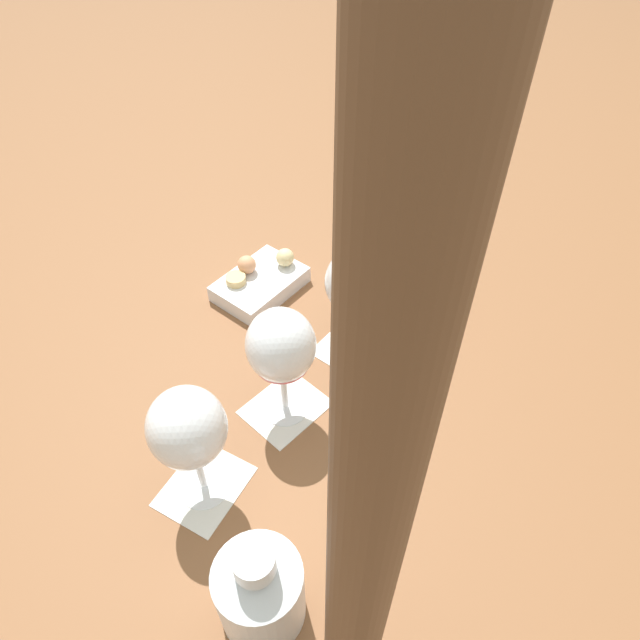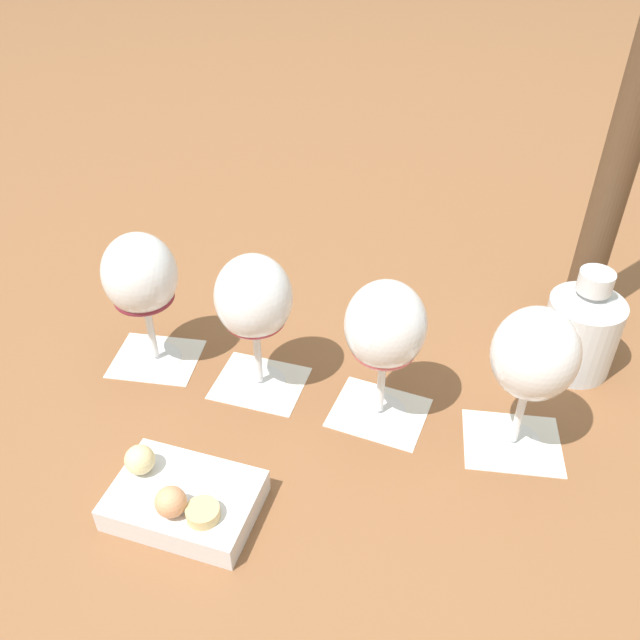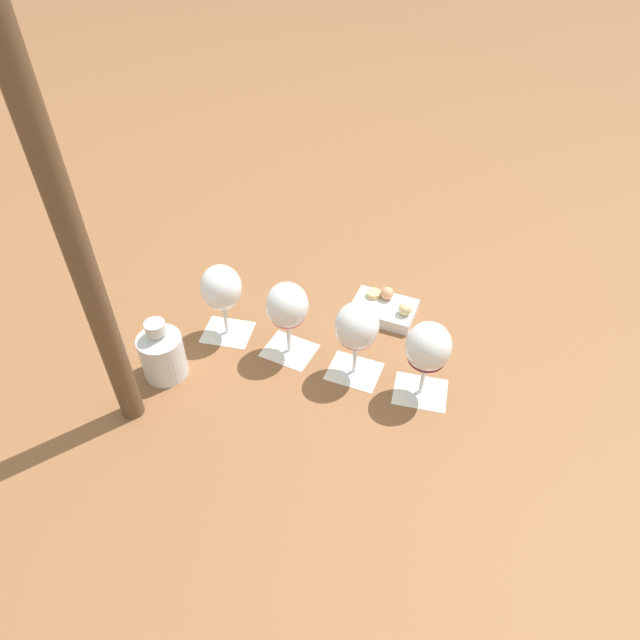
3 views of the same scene
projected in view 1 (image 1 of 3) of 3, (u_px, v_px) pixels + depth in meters
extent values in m
plane|color=brown|center=(322.00, 375.00, 0.88)|extent=(8.00, 8.00, 0.00)
cube|color=silver|center=(205.00, 486.00, 0.75)|extent=(0.14, 0.14, 0.00)
cube|color=silver|center=(285.00, 407.00, 0.83)|extent=(0.15, 0.15, 0.00)
cube|color=silver|center=(353.00, 345.00, 0.92)|extent=(0.15, 0.14, 0.00)
cube|color=silver|center=(405.00, 296.00, 1.00)|extent=(0.15, 0.14, 0.00)
cylinder|color=white|center=(204.00, 485.00, 0.74)|extent=(0.07, 0.07, 0.01)
cylinder|color=white|center=(199.00, 467.00, 0.71)|extent=(0.01, 0.01, 0.09)
ellipsoid|color=white|center=(187.00, 428.00, 0.65)|extent=(0.09, 0.09, 0.11)
ellipsoid|color=pink|center=(191.00, 440.00, 0.67)|extent=(0.08, 0.08, 0.04)
cylinder|color=white|center=(285.00, 406.00, 0.83)|extent=(0.07, 0.07, 0.01)
cylinder|color=white|center=(284.00, 387.00, 0.80)|extent=(0.01, 0.01, 0.09)
ellipsoid|color=white|center=(281.00, 345.00, 0.74)|extent=(0.09, 0.09, 0.11)
ellipsoid|color=#D25761|center=(282.00, 361.00, 0.76)|extent=(0.08, 0.08, 0.03)
cylinder|color=white|center=(353.00, 344.00, 0.92)|extent=(0.07, 0.07, 0.01)
cylinder|color=white|center=(354.00, 324.00, 0.88)|extent=(0.01, 0.01, 0.09)
ellipsoid|color=white|center=(357.00, 282.00, 0.82)|extent=(0.09, 0.09, 0.11)
ellipsoid|color=maroon|center=(356.00, 297.00, 0.84)|extent=(0.08, 0.08, 0.03)
cylinder|color=white|center=(405.00, 294.00, 1.00)|extent=(0.07, 0.07, 0.01)
cylinder|color=white|center=(408.00, 275.00, 0.96)|extent=(0.01, 0.01, 0.09)
ellipsoid|color=white|center=(414.00, 233.00, 0.90)|extent=(0.09, 0.09, 0.11)
ellipsoid|color=maroon|center=(412.00, 250.00, 0.93)|extent=(0.08, 0.08, 0.02)
cylinder|color=silver|center=(261.00, 593.00, 0.61)|extent=(0.09, 0.09, 0.10)
cone|color=silver|center=(256.00, 572.00, 0.56)|extent=(0.09, 0.09, 0.02)
cylinder|color=silver|center=(254.00, 563.00, 0.55)|extent=(0.04, 0.04, 0.03)
cube|color=silver|center=(260.00, 284.00, 1.00)|extent=(0.18, 0.18, 0.03)
cylinder|color=#DBB775|center=(236.00, 279.00, 0.97)|extent=(0.03, 0.03, 0.01)
sphere|color=tan|center=(247.00, 265.00, 0.99)|extent=(0.03, 0.03, 0.03)
sphere|color=beige|center=(285.00, 257.00, 1.00)|extent=(0.03, 0.03, 0.03)
cylinder|color=brown|center=(394.00, 396.00, 0.23)|extent=(0.05, 0.05, 1.01)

